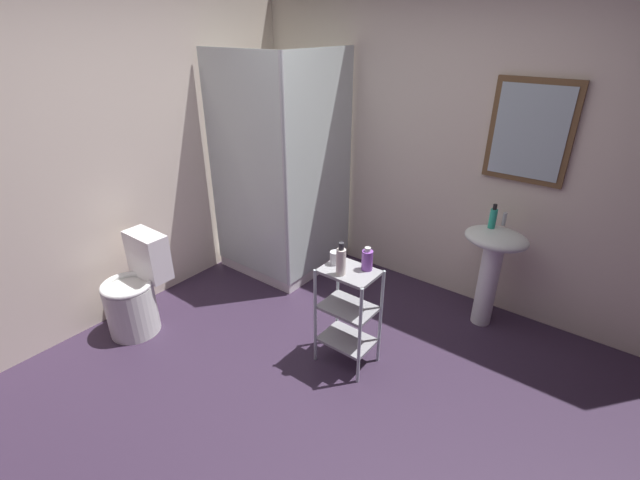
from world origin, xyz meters
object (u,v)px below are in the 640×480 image
object	(u,v)px
storage_cart	(348,309)
conditioner_bottle_purple	(367,260)
toilet	(136,293)
hand_soap_bottle	(493,218)
shower_stall	(284,224)
rinse_cup	(335,258)
pedestal_sink	(492,258)
lotion_bottle_white	(341,261)

from	to	relation	value
storage_cart	conditioner_bottle_purple	xyz separation A→B (m)	(0.08, 0.08, 0.37)
toilet	hand_soap_bottle	size ratio (longest dim) A/B	4.11
shower_stall	rinse_cup	size ratio (longest dim) A/B	22.69
conditioner_bottle_purple	toilet	bearing A→B (deg)	-154.44
pedestal_sink	rinse_cup	bearing A→B (deg)	-125.37
pedestal_sink	conditioner_bottle_purple	bearing A→B (deg)	-118.46
shower_stall	conditioner_bottle_purple	size ratio (longest dim) A/B	12.70
pedestal_sink	lotion_bottle_white	xyz separation A→B (m)	(-0.61, -1.11, 0.26)
storage_cart	lotion_bottle_white	xyz separation A→B (m)	(-0.02, -0.07, 0.40)
lotion_bottle_white	pedestal_sink	bearing A→B (deg)	61.05
pedestal_sink	toilet	xyz separation A→B (m)	(-2.10, -1.71, -0.26)
conditioner_bottle_purple	lotion_bottle_white	bearing A→B (deg)	-121.91
conditioner_bottle_purple	rinse_cup	distance (m)	0.22
conditioner_bottle_purple	storage_cart	bearing A→B (deg)	-134.86
storage_cart	conditioner_bottle_purple	bearing A→B (deg)	45.14
conditioner_bottle_purple	shower_stall	bearing A→B (deg)	153.31
pedestal_sink	rinse_cup	size ratio (longest dim) A/B	9.19
toilet	lotion_bottle_white	distance (m)	1.68
storage_cart	hand_soap_bottle	distance (m)	1.27
conditioner_bottle_purple	lotion_bottle_white	xyz separation A→B (m)	(-0.10, -0.15, 0.03)
conditioner_bottle_purple	hand_soap_bottle	bearing A→B (deg)	64.60
storage_cart	lotion_bottle_white	bearing A→B (deg)	-101.88
hand_soap_bottle	conditioner_bottle_purple	world-z (taller)	hand_soap_bottle
conditioner_bottle_purple	pedestal_sink	bearing A→B (deg)	61.54
hand_soap_bottle	lotion_bottle_white	bearing A→B (deg)	-116.33
shower_stall	hand_soap_bottle	world-z (taller)	shower_stall
toilet	storage_cart	size ratio (longest dim) A/B	1.03
pedestal_sink	toilet	distance (m)	2.72
shower_stall	conditioner_bottle_purple	world-z (taller)	shower_stall
rinse_cup	lotion_bottle_white	bearing A→B (deg)	-38.74
shower_stall	rinse_cup	world-z (taller)	shower_stall
shower_stall	hand_soap_bottle	xyz separation A→B (m)	(1.78, 0.31, 0.43)
shower_stall	lotion_bottle_white	bearing A→B (deg)	-33.73
rinse_cup	pedestal_sink	bearing A→B (deg)	54.63
shower_stall	conditioner_bottle_purple	distance (m)	1.51
pedestal_sink	hand_soap_bottle	bearing A→B (deg)	162.15
toilet	conditioner_bottle_purple	bearing A→B (deg)	25.56
pedestal_sink	storage_cart	bearing A→B (deg)	-119.99
toilet	lotion_bottle_white	world-z (taller)	lotion_bottle_white
pedestal_sink	toilet	size ratio (longest dim) A/B	1.07
toilet	hand_soap_bottle	world-z (taller)	hand_soap_bottle
conditioner_bottle_purple	rinse_cup	size ratio (longest dim) A/B	1.79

